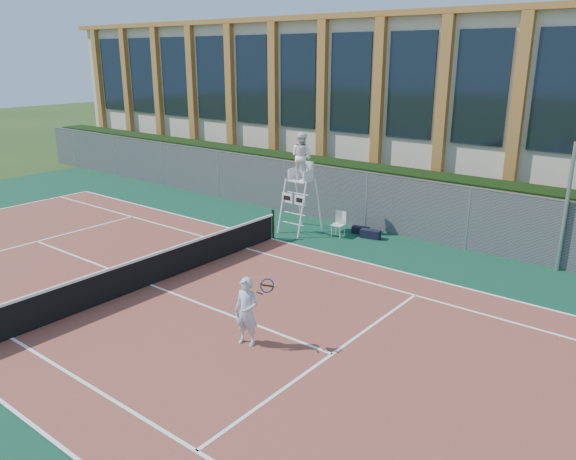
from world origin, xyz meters
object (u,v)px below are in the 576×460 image
Objects in this scene: plastic_chair at (339,222)px; umpire_chair at (301,159)px; tennis_player at (247,311)px; steel_pole at (566,208)px.

umpire_chair is at bearing -169.19° from plastic_chair.
tennis_player is (2.85, -8.17, 0.30)m from plastic_chair.
umpire_chair is 2.72m from plastic_chair.
steel_pole reaches higher than tennis_player.
tennis_player is at bearing -60.81° from umpire_chair.
steel_pole is 8.99m from umpire_chair.
plastic_chair is 8.66m from tennis_player.
steel_pole reaches higher than plastic_chair.
umpire_chair is 9.22m from tennis_player.
tennis_player is (4.40, -7.88, -1.92)m from umpire_chair.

